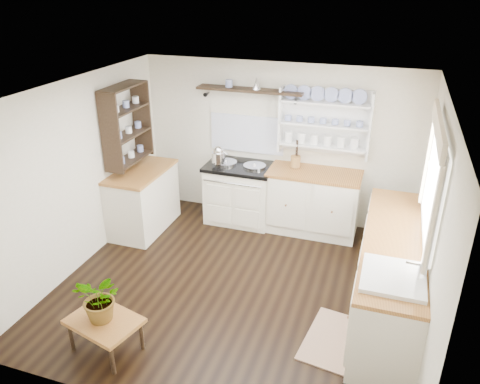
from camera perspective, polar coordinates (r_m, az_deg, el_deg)
name	(u,v)px	position (r m, az deg, el deg)	size (l,w,h in m)	color
floor	(236,284)	(5.67, -0.51, -11.20)	(4.00, 3.80, 0.01)	black
wall_back	(278,143)	(6.78, 4.70, 5.92)	(4.00, 0.02, 2.30)	beige
wall_right	(431,226)	(4.88, 22.29, -3.81)	(0.02, 3.80, 2.30)	beige
wall_left	(79,175)	(5.99, -18.99, 1.99)	(0.02, 3.80, 2.30)	beige
ceiling	(235,92)	(4.70, -0.62, 12.09)	(4.00, 3.80, 0.01)	white
window	(432,180)	(4.84, 22.41, 1.40)	(0.08, 1.55, 1.22)	white
aga_cooker	(240,193)	(6.86, 0.00, -0.06)	(0.98, 0.68, 0.91)	white
back_cabinets	(313,201)	(6.66, 8.87, -1.09)	(1.27, 0.63, 0.90)	beige
right_cabinets	(390,274)	(5.29, 17.79, -9.47)	(0.62, 2.43, 0.90)	beige
belfast_sink	(391,288)	(4.48, 17.98, -11.08)	(0.55, 0.60, 0.45)	white
left_cabinets	(143,199)	(6.78, -11.72, -0.84)	(0.62, 1.13, 0.90)	beige
plate_rack	(325,121)	(6.51, 10.36, 8.53)	(1.20, 0.22, 0.90)	white
high_shelf	(250,91)	(6.56, 1.19, 12.25)	(1.50, 0.29, 0.16)	black
left_shelving	(127,124)	(6.46, -13.65, 8.07)	(0.28, 0.80, 1.05)	black
kettle	(219,155)	(6.62, -2.63, 4.58)	(0.20, 0.20, 0.24)	silver
utensil_crock	(295,161)	(6.57, 6.78, 3.72)	(0.14, 0.14, 0.16)	olive
center_table	(104,323)	(4.82, -16.19, -15.12)	(0.77, 0.63, 0.36)	brown
potted_plant	(101,299)	(4.65, -16.63, -12.35)	(0.44, 0.38, 0.49)	#3F7233
floor_rug	(335,340)	(5.03, 11.45, -17.25)	(0.55, 0.85, 0.02)	#89634F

